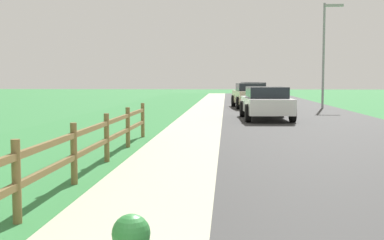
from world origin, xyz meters
The scene contains 10 objects.
ground_plane centered at (0.00, 25.00, 0.00)m, with size 120.00×120.00×0.00m, color #357C40.
road_asphalt centered at (3.50, 27.00, 0.00)m, with size 7.00×66.00×0.01m, color #363636.
curb_concrete centered at (-3.00, 27.00, 0.00)m, with size 6.00×66.00×0.01m, color #B4B398.
grass_verge centered at (-4.50, 27.00, 0.01)m, with size 5.00×66.00×0.00m, color #357C40.
rail_fence centered at (-2.34, 6.34, 0.60)m, with size 0.11×13.77×1.04m.
parked_suv_white centered at (1.89, 20.19, 0.75)m, with size 2.20×4.86×1.42m.
parked_car_beige centered at (1.63, 29.04, 0.77)m, with size 2.32×4.86×1.51m.
parked_car_black centered at (2.29, 37.44, 0.76)m, with size 2.25×4.42×1.50m.
parked_car_silver centered at (2.37, 45.58, 0.76)m, with size 2.18×4.74×1.47m.
street_lamp centered at (6.06, 28.89, 3.73)m, with size 1.17×0.20×6.27m.
Camera 1 is at (0.18, -1.72, 1.75)m, focal length 46.85 mm.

